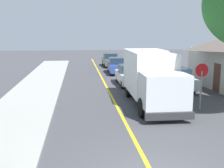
{
  "coord_description": "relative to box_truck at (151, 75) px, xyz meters",
  "views": [
    {
      "loc": [
        -2.2,
        -7.13,
        4.34
      ],
      "look_at": [
        -0.31,
        8.19,
        1.4
      ],
      "focal_mm": 43.85,
      "sensor_mm": 36.0,
      "label": 1
    }
  ],
  "objects": [
    {
      "name": "box_truck",
      "position": [
        0.0,
        0.0,
        0.0
      ],
      "size": [
        2.56,
        7.23,
        3.2
      ],
      "color": "white",
      "rests_on": "ground"
    },
    {
      "name": "parked_car_near",
      "position": [
        -0.16,
        6.22,
        -0.97
      ],
      "size": [
        1.8,
        4.4,
        1.67
      ],
      "color": "silver",
      "rests_on": "ground"
    },
    {
      "name": "parked_car_mid",
      "position": [
        -0.26,
        12.8,
        -0.97
      ],
      "size": [
        1.89,
        4.44,
        1.67
      ],
      "color": "#2D4793",
      "rests_on": "ground"
    },
    {
      "name": "centre_line_yellow",
      "position": [
        -2.13,
        1.27,
        -1.76
      ],
      "size": [
        0.16,
        56.0,
        0.01
      ],
      "primitive_type": "cube",
      "color": "gold",
      "rests_on": "ground"
    },
    {
      "name": "parked_car_far",
      "position": [
        -0.26,
        18.84,
        -0.97
      ],
      "size": [
        1.85,
        4.42,
        1.67
      ],
      "color": "#4C564C",
      "rests_on": "ground"
    },
    {
      "name": "stop_sign",
      "position": [
        2.47,
        -1.55,
        0.09
      ],
      "size": [
        0.8,
        0.1,
        2.65
      ],
      "color": "gray",
      "rests_on": "ground"
    },
    {
      "name": "sidewalk_curb",
      "position": [
        -7.53,
        -4.73,
        -1.69
      ],
      "size": [
        3.6,
        60.0,
        0.15
      ],
      "primitive_type": "cube",
      "color": "#9E9E99",
      "rests_on": "ground"
    },
    {
      "name": "parked_van_across",
      "position": [
        3.08,
        4.03,
        -0.97
      ],
      "size": [
        2.02,
        4.48,
        1.67
      ],
      "color": "silver",
      "rests_on": "ground"
    }
  ]
}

